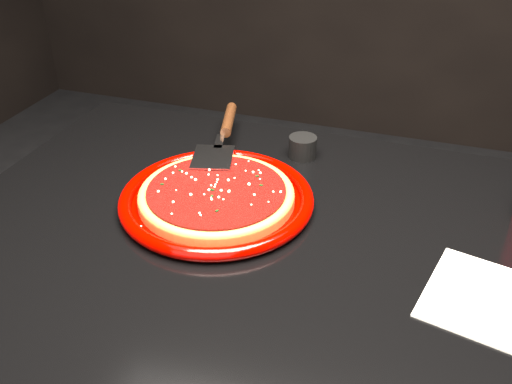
{
  "coord_description": "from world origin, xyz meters",
  "views": [
    {
      "loc": [
        0.14,
        -0.68,
        1.28
      ],
      "look_at": [
        -0.12,
        0.1,
        0.77
      ],
      "focal_mm": 40.0,
      "sensor_mm": 36.0,
      "label": 1
    }
  ],
  "objects": [
    {
      "name": "plate",
      "position": [
        -0.18,
        0.07,
        0.76
      ],
      "size": [
        0.39,
        0.39,
        0.02
      ],
      "primitive_type": "cylinder",
      "rotation": [
        0.0,
        0.0,
        -0.22
      ],
      "color": "#840200",
      "rests_on": "table"
    },
    {
      "name": "pizza_server",
      "position": [
        -0.24,
        0.24,
        0.79
      ],
      "size": [
        0.16,
        0.32,
        0.02
      ],
      "primitive_type": null,
      "rotation": [
        0.0,
        0.0,
        0.26
      ],
      "color": "silver",
      "rests_on": "plate"
    },
    {
      "name": "pizza_crust_rim",
      "position": [
        -0.18,
        0.07,
        0.77
      ],
      "size": [
        0.31,
        0.31,
        0.02
      ],
      "primitive_type": "torus",
      "rotation": [
        0.0,
        0.0,
        -0.22
      ],
      "color": "olive",
      "rests_on": "plate"
    },
    {
      "name": "parmesan_dusting",
      "position": [
        -0.18,
        0.07,
        0.78
      ],
      "size": [
        0.23,
        0.23,
        0.01
      ],
      "primitive_type": null,
      "color": "beige",
      "rests_on": "plate"
    },
    {
      "name": "pizza_crust",
      "position": [
        -0.18,
        0.07,
        0.77
      ],
      "size": [
        0.31,
        0.31,
        0.01
      ],
      "primitive_type": "cylinder",
      "rotation": [
        0.0,
        0.0,
        -0.22
      ],
      "color": "olive",
      "rests_on": "plate"
    },
    {
      "name": "pizza_sauce",
      "position": [
        -0.18,
        0.07,
        0.78
      ],
      "size": [
        0.28,
        0.28,
        0.01
      ],
      "primitive_type": "cylinder",
      "rotation": [
        0.0,
        0.0,
        -0.22
      ],
      "color": "#650C09",
      "rests_on": "plate"
    },
    {
      "name": "ramekin",
      "position": [
        -0.09,
        0.28,
        0.77
      ],
      "size": [
        0.06,
        0.06,
        0.04
      ],
      "primitive_type": "cylinder",
      "rotation": [
        0.0,
        0.0,
        0.19
      ],
      "color": "black",
      "rests_on": "table"
    },
    {
      "name": "napkin_a",
      "position": [
        0.26,
        -0.03,
        0.75
      ],
      "size": [
        0.2,
        0.2,
        0.0
      ],
      "primitive_type": "cube",
      "rotation": [
        0.0,
        0.0,
        -0.23
      ],
      "color": "silver",
      "rests_on": "table"
    },
    {
      "name": "basil_flecks",
      "position": [
        -0.18,
        0.07,
        0.78
      ],
      "size": [
        0.21,
        0.21,
        0.0
      ],
      "primitive_type": null,
      "color": "black",
      "rests_on": "plate"
    }
  ]
}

